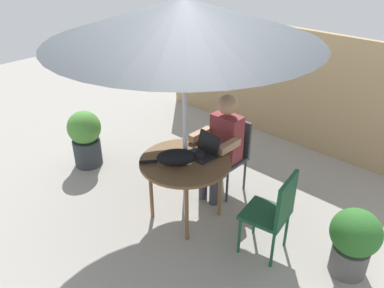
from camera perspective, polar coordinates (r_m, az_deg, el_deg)
name	(u,v)px	position (r m, az deg, el deg)	size (l,w,h in m)	color
ground_plane	(186,215)	(4.36, -0.90, -10.47)	(14.00, 14.00, 0.00)	gray
fence_back	(300,90)	(5.65, 15.66, 7.71)	(4.83, 0.08, 1.65)	tan
patio_table	(185,166)	(3.98, -0.98, -3.23)	(0.94, 0.94, 0.71)	brown
patio_umbrella	(184,20)	(3.44, -1.19, 17.81)	(2.43, 2.43, 2.29)	#B7B7BC
chair_occupied	(230,149)	(4.55, 5.66, -0.81)	(0.40, 0.40, 0.89)	#33383F
chair_empty	(275,210)	(3.68, 12.07, -9.41)	(0.46, 0.46, 0.89)	#194C2D
person_seated	(222,141)	(4.36, 4.50, 0.38)	(0.48, 0.48, 1.23)	maroon
laptop	(205,149)	(4.03, 1.94, -0.71)	(0.33, 0.29, 0.21)	black
cat	(179,157)	(3.84, -1.92, -1.98)	(0.50, 0.48, 0.17)	black
potted_plant_near_fence	(85,137)	(5.23, -15.41, 1.03)	(0.43, 0.43, 0.77)	#33383D
potted_plant_by_chair	(354,240)	(3.80, 22.73, -12.89)	(0.44, 0.44, 0.67)	#595654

